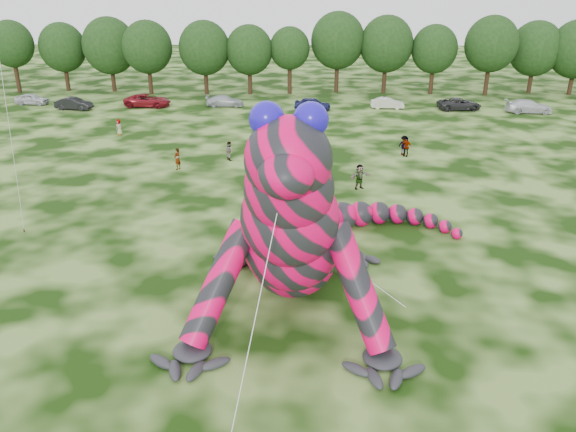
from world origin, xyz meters
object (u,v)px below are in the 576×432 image
Objects in this scene: tree_4 at (64,57)px; tree_14 at (534,57)px; tree_12 at (433,60)px; tree_15 at (576,57)px; car_3 at (225,101)px; car_5 at (387,103)px; tree_7 at (205,58)px; spectator_2 at (404,145)px; tree_9 at (290,61)px; car_4 at (313,104)px; tree_8 at (249,60)px; tree_13 at (490,56)px; car_0 at (32,99)px; car_1 at (74,104)px; tree_5 at (110,55)px; spectator_4 at (119,127)px; spectator_0 at (177,159)px; car_7 at (529,106)px; spectator_1 at (229,151)px; car_2 at (148,100)px; inflatable_gecko at (295,188)px; spectator_3 at (406,147)px; spectator_5 at (360,177)px; car_6 at (459,104)px; tree_11 at (386,55)px; tree_3 at (14,57)px.

tree_14 reaches higher than tree_4.
tree_15 is at bearing 0.10° from tree_12.
car_3 is 1.15× the size of car_5.
spectator_2 is at bearing -52.16° from tree_7.
tree_9 is (11.15, 0.54, -0.40)m from tree_7.
car_4 is at bearing -101.80° from car_3.
car_5 is (17.16, -8.92, -3.83)m from tree_8.
tree_13 is 58.21m from car_0.
spectator_2 is (-26.72, -29.08, -3.96)m from tree_15.
car_1 reaches higher than car_5.
tree_5 is 6.29× the size of spectator_4.
tree_8 is 2.00× the size of car_3.
tree_8 reaches higher than car_5.
spectator_0 is (-34.18, -33.06, -4.19)m from tree_13.
car_7 is 3.21× the size of spectator_1.
tree_13 is 6.54m from tree_14.
tree_9 is at bearing -43.75° from spectator_1.
tree_13 is 44.06m from car_2.
spectator_2 reaches higher than spectator_4.
inflatable_gecko is at bearing 109.95° from spectator_2.
tree_8 is (-6.88, 50.98, -0.57)m from inflatable_gecko.
car_7 is (26.18, 40.14, -4.29)m from inflatable_gecko.
car_0 is (-33.03, 43.12, -4.35)m from inflatable_gecko.
car_4 is (33.68, -11.69, -3.81)m from tree_4.
car_5 is 2.29× the size of spectator_3.
car_7 is (1.71, -10.98, -4.31)m from tree_13.
tree_4 is 5.30× the size of spectator_3.
tree_4 is at bearing 162.78° from spectator_4.
tree_4 is 41.66m from spectator_1.
inflatable_gecko is 24.79m from spectator_2.
tree_12 is at bearing -75.75° from car_0.
spectator_5 is (22.95, -28.37, 0.16)m from car_2.
car_6 is at bearing -25.82° from tree_9.
tree_8 reaches higher than car_1.
tree_9 is 5.58× the size of spectator_4.
tree_11 is at bearing -2.40° from car_5.
car_5 is 0.78× the size of car_6.
inflatable_gecko is 54.49m from car_0.
spectator_1 is at bearing -126.82° from tree_12.
car_6 is (50.93, -11.15, -3.83)m from tree_4.
tree_7 is 33.10m from spectator_0.
tree_4 is at bearing 178.40° from tree_13.
tree_13 is (37.21, 0.32, 0.33)m from tree_7.
tree_5 reaches higher than tree_3.
tree_4 is at bearing 177.45° from tree_9.
car_6 is (-12.17, -11.16, -4.00)m from tree_14.
tree_14 is at bearing 0.01° from tree_4.
tree_8 is at bearing -177.36° from tree_14.
spectator_4 is (8.02, -23.63, -4.12)m from tree_5.
car_0 is at bearing -172.84° from tree_15.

